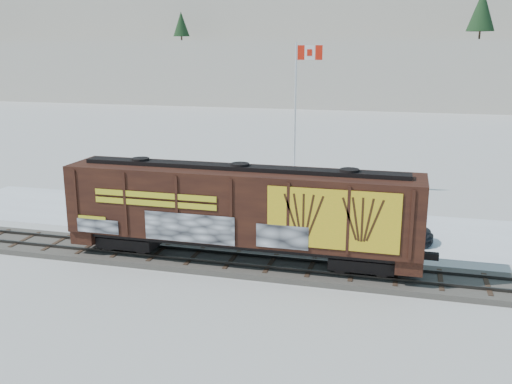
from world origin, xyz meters
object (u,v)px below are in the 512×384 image
(hopper_railcar, at_px, (240,208))
(car_dark, at_px, (386,227))
(car_silver, at_px, (188,205))
(car_white, at_px, (309,211))
(flagpole, at_px, (296,141))

(hopper_railcar, bearing_deg, car_dark, 40.54)
(car_silver, bearing_deg, car_white, -99.98)
(flagpole, relative_size, car_silver, 2.20)
(hopper_railcar, relative_size, car_white, 3.40)
(car_silver, xyz_separation_m, car_dark, (12.35, -1.14, -0.10))
(flagpole, relative_size, car_white, 2.15)
(flagpole, relative_size, car_dark, 2.11)
(car_silver, bearing_deg, hopper_railcar, -157.33)
(car_silver, relative_size, car_white, 0.97)
(car_silver, distance_m, car_white, 7.69)
(flagpole, bearing_deg, car_dark, -52.16)
(car_white, relative_size, car_dark, 0.98)
(hopper_railcar, height_order, car_white, hopper_railcar)
(car_white, distance_m, car_dark, 5.06)
(car_white, bearing_deg, car_dark, -110.92)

